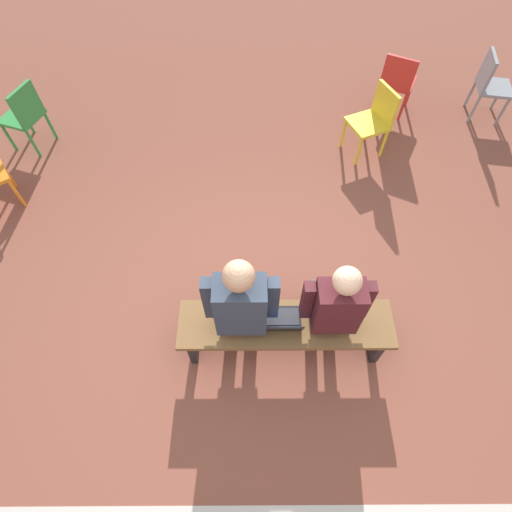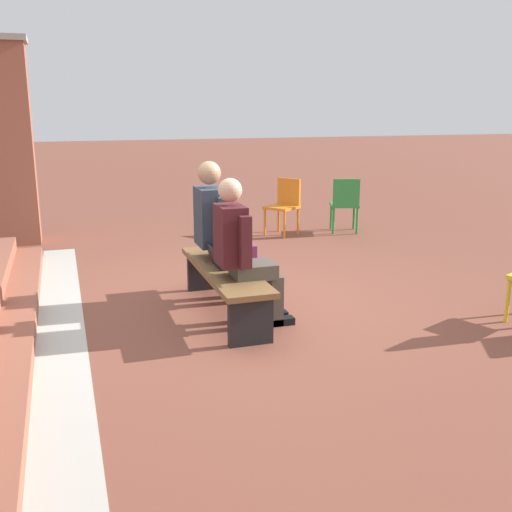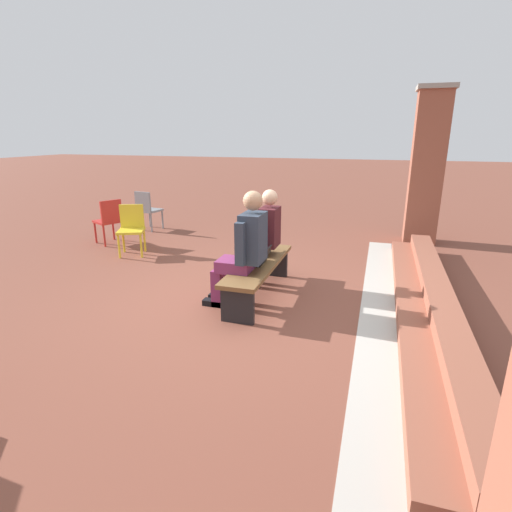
{
  "view_description": "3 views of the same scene",
  "coord_description": "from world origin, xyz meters",
  "px_view_note": "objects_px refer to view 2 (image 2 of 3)",
  "views": [
    {
      "loc": [
        0.05,
        1.45,
        3.52
      ],
      "look_at": [
        0.04,
        -0.25,
        0.98
      ],
      "focal_mm": 28.0,
      "sensor_mm": 36.0,
      "label": 1
    },
    {
      "loc": [
        -5.37,
        1.45,
        1.9
      ],
      "look_at": [
        -0.65,
        -0.09,
        0.65
      ],
      "focal_mm": 42.0,
      "sensor_mm": 36.0,
      "label": 2
    },
    {
      "loc": [
        4.35,
        1.45,
        1.99
      ],
      "look_at": [
        -0.03,
        0.09,
        0.59
      ],
      "focal_mm": 28.0,
      "sensor_mm": 36.0,
      "label": 3
    }
  ],
  "objects_px": {
    "laptop": "(222,261)",
    "plastic_chair_near_bench_right": "(345,202)",
    "bench": "(225,277)",
    "person_student": "(242,248)",
    "person_adult": "(221,229)",
    "plastic_chair_by_pillar": "(285,203)"
  },
  "relations": [
    {
      "from": "laptop",
      "to": "plastic_chair_near_bench_right",
      "type": "height_order",
      "value": "plastic_chair_near_bench_right"
    },
    {
      "from": "bench",
      "to": "plastic_chair_near_bench_right",
      "type": "xyz_separation_m",
      "value": [
        3.02,
        -2.72,
        0.13
      ]
    },
    {
      "from": "plastic_chair_near_bench_right",
      "to": "person_student",
      "type": "bearing_deg",
      "value": 141.87
    },
    {
      "from": "person_adult",
      "to": "plastic_chair_by_pillar",
      "type": "bearing_deg",
      "value": -31.36
    },
    {
      "from": "laptop",
      "to": "plastic_chair_by_pillar",
      "type": "height_order",
      "value": "plastic_chair_by_pillar"
    },
    {
      "from": "person_adult",
      "to": "plastic_chair_by_pillar",
      "type": "height_order",
      "value": "person_adult"
    },
    {
      "from": "person_adult",
      "to": "person_student",
      "type": "bearing_deg",
      "value": 179.63
    },
    {
      "from": "person_adult",
      "to": "laptop",
      "type": "distance_m",
      "value": 0.41
    },
    {
      "from": "bench",
      "to": "laptop",
      "type": "distance_m",
      "value": 0.15
    },
    {
      "from": "laptop",
      "to": "plastic_chair_by_pillar",
      "type": "bearing_deg",
      "value": -29.79
    },
    {
      "from": "bench",
      "to": "person_student",
      "type": "bearing_deg",
      "value": -169.63
    },
    {
      "from": "person_student",
      "to": "laptop",
      "type": "bearing_deg",
      "value": 11.13
    },
    {
      "from": "person_student",
      "to": "laptop",
      "type": "height_order",
      "value": "person_student"
    },
    {
      "from": "plastic_chair_by_pillar",
      "to": "laptop",
      "type": "bearing_deg",
      "value": 150.21
    },
    {
      "from": "bench",
      "to": "laptop",
      "type": "bearing_deg",
      "value": 18.54
    },
    {
      "from": "laptop",
      "to": "person_student",
      "type": "bearing_deg",
      "value": -168.87
    },
    {
      "from": "person_adult",
      "to": "bench",
      "type": "bearing_deg",
      "value": 169.06
    },
    {
      "from": "person_student",
      "to": "person_adult",
      "type": "relative_size",
      "value": 0.94
    },
    {
      "from": "plastic_chair_by_pillar",
      "to": "plastic_chair_near_bench_right",
      "type": "height_order",
      "value": "same"
    },
    {
      "from": "plastic_chair_near_bench_right",
      "to": "plastic_chair_by_pillar",
      "type": "bearing_deg",
      "value": 78.02
    },
    {
      "from": "person_student",
      "to": "plastic_chair_near_bench_right",
      "type": "distance_m",
      "value": 4.31
    },
    {
      "from": "plastic_chair_near_bench_right",
      "to": "laptop",
      "type": "bearing_deg",
      "value": 137.54
    }
  ]
}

